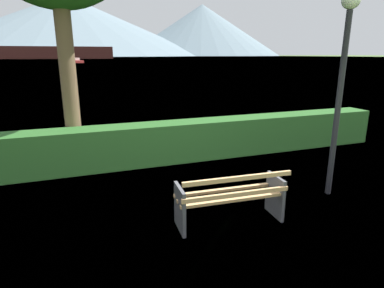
{
  "coord_description": "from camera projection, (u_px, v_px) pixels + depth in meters",
  "views": [
    {
      "loc": [
        -2.1,
        -4.07,
        2.52
      ],
      "look_at": [
        0.0,
        1.65,
        0.82
      ],
      "focal_mm": 30.27,
      "sensor_mm": 36.0,
      "label": 1
    }
  ],
  "objects": [
    {
      "name": "lamp_post",
      "position": [
        344.0,
        61.0,
        5.43
      ],
      "size": [
        0.3,
        0.3,
        3.51
      ],
      "color": "black",
      "rests_on": "ground_plane"
    },
    {
      "name": "hedge_row",
      "position": [
        170.0,
        142.0,
        7.83
      ],
      "size": [
        11.82,
        0.72,
        0.94
      ],
      "primitive_type": "cube",
      "color": "#285B23",
      "rests_on": "ground_plane"
    },
    {
      "name": "fishing_boat_near",
      "position": [
        76.0,
        61.0,
        98.37
      ],
      "size": [
        4.58,
        7.48,
        1.5
      ],
      "color": "#B2332D",
      "rests_on": "water_surface"
    },
    {
      "name": "ground_plane",
      "position": [
        228.0,
        221.0,
        5.05
      ],
      "size": [
        1400.0,
        1400.0,
        0.0
      ],
      "primitive_type": "plane",
      "color": "#4C6B33"
    },
    {
      "name": "park_bench",
      "position": [
        231.0,
        198.0,
        4.88
      ],
      "size": [
        1.68,
        0.67,
        0.87
      ],
      "color": "tan",
      "rests_on": "ground_plane"
    },
    {
      "name": "distant_hills",
      "position": [
        57.0,
        27.0,
        486.93
      ],
      "size": [
        694.58,
        413.76,
        87.36
      ],
      "color": "slate",
      "rests_on": "ground_plane"
    },
    {
      "name": "water_surface",
      "position": [
        72.0,
        57.0,
        283.57
      ],
      "size": [
        620.0,
        620.0,
        0.0
      ],
      "primitive_type": "plane",
      "color": "slate",
      "rests_on": "ground_plane"
    }
  ]
}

